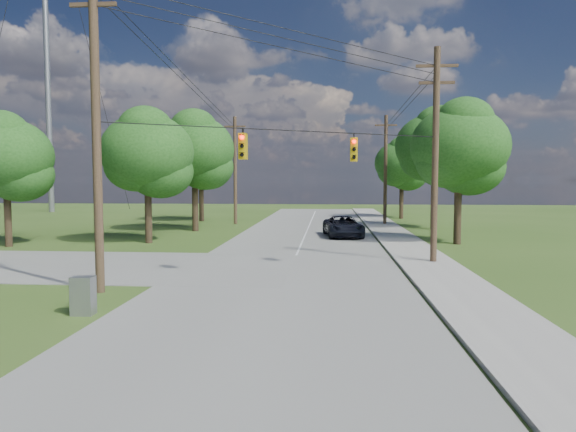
# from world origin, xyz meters

# --- Properties ---
(ground) EXTENTS (140.00, 140.00, 0.00)m
(ground) POSITION_xyz_m (0.00, 0.00, 0.00)
(ground) COLOR #34511B
(ground) RESTS_ON ground
(main_road) EXTENTS (10.00, 100.00, 0.03)m
(main_road) POSITION_xyz_m (2.00, 5.00, 0.01)
(main_road) COLOR gray
(main_road) RESTS_ON ground
(sidewalk_east) EXTENTS (2.60, 100.00, 0.12)m
(sidewalk_east) POSITION_xyz_m (8.70, 5.00, 0.06)
(sidewalk_east) COLOR #AAA89F
(sidewalk_east) RESTS_ON ground
(pole_sw) EXTENTS (2.00, 0.32, 12.00)m
(pole_sw) POSITION_xyz_m (-4.60, 0.40, 6.23)
(pole_sw) COLOR brown
(pole_sw) RESTS_ON ground
(pole_ne) EXTENTS (2.00, 0.32, 10.50)m
(pole_ne) POSITION_xyz_m (8.90, 8.00, 5.47)
(pole_ne) COLOR brown
(pole_ne) RESTS_ON ground
(pole_north_e) EXTENTS (2.00, 0.32, 10.00)m
(pole_north_e) POSITION_xyz_m (8.90, 30.00, 5.13)
(pole_north_e) COLOR brown
(pole_north_e) RESTS_ON ground
(pole_north_w) EXTENTS (2.00, 0.32, 10.00)m
(pole_north_w) POSITION_xyz_m (-5.00, 30.00, 5.13)
(pole_north_w) COLOR brown
(pole_north_w) RESTS_ON ground
(power_lines) EXTENTS (13.93, 29.62, 4.93)m
(power_lines) POSITION_xyz_m (1.50, 11.54, 9.15)
(power_lines) COLOR black
(power_lines) RESTS_ON ground
(traffic_signals) EXTENTS (4.91, 3.27, 1.05)m
(traffic_signals) POSITION_xyz_m (2.55, 4.43, 5.50)
(traffic_signals) COLOR #C6A00B
(traffic_signals) RESTS_ON ground
(radio_mast) EXTENTS (0.70, 0.70, 45.00)m
(radio_mast) POSITION_xyz_m (-32.00, 46.00, 22.50)
(radio_mast) COLOR gray
(radio_mast) RESTS_ON ground
(tree_w_near) EXTENTS (6.00, 6.00, 8.40)m
(tree_w_near) POSITION_xyz_m (-8.00, 15.00, 5.92)
(tree_w_near) COLOR #402E20
(tree_w_near) RESTS_ON ground
(tree_w_mid) EXTENTS (6.40, 6.40, 9.22)m
(tree_w_mid) POSITION_xyz_m (-7.00, 23.00, 6.58)
(tree_w_mid) COLOR #402E20
(tree_w_mid) RESTS_ON ground
(tree_w_far) EXTENTS (6.00, 6.00, 8.73)m
(tree_w_far) POSITION_xyz_m (-9.00, 33.00, 6.25)
(tree_w_far) COLOR #402E20
(tree_w_far) RESTS_ON ground
(tree_e_near) EXTENTS (6.20, 6.20, 8.81)m
(tree_e_near) POSITION_xyz_m (12.00, 16.00, 6.25)
(tree_e_near) COLOR #402E20
(tree_e_near) RESTS_ON ground
(tree_e_mid) EXTENTS (6.60, 6.60, 9.64)m
(tree_e_mid) POSITION_xyz_m (12.50, 26.00, 6.91)
(tree_e_mid) COLOR #402E20
(tree_e_mid) RESTS_ON ground
(tree_e_far) EXTENTS (5.80, 5.80, 8.32)m
(tree_e_far) POSITION_xyz_m (11.50, 38.00, 5.92)
(tree_e_far) COLOR #402E20
(tree_e_far) RESTS_ON ground
(tree_cross_n) EXTENTS (5.60, 5.60, 7.91)m
(tree_cross_n) POSITION_xyz_m (-16.00, 12.50, 5.59)
(tree_cross_n) COLOR #402E20
(tree_cross_n) RESTS_ON ground
(car_main_north) EXTENTS (3.14, 5.62, 1.49)m
(car_main_north) POSITION_xyz_m (4.80, 19.52, 0.77)
(car_main_north) COLOR black
(car_main_north) RESTS_ON main_road
(control_cabinet) EXTENTS (0.67, 0.50, 1.18)m
(control_cabinet) POSITION_xyz_m (-3.72, -2.69, 0.59)
(control_cabinet) COLOR gray
(control_cabinet) RESTS_ON ground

